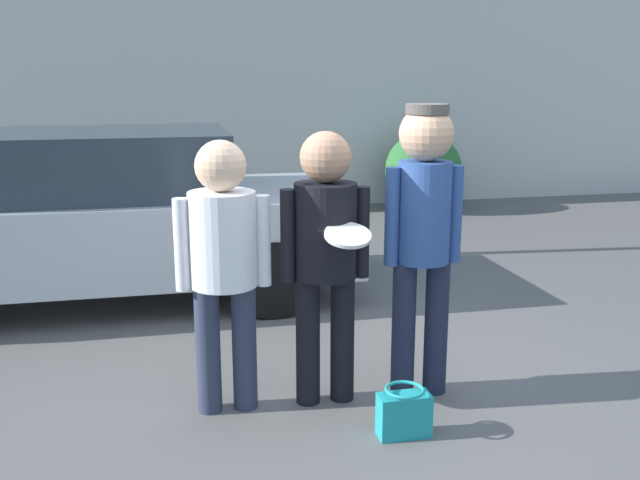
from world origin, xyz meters
name	(u,v)px	position (x,y,z in m)	size (l,w,h in m)	color
ground_plane	(351,403)	(0.00, 0.00, 0.00)	(56.00, 56.00, 0.00)	#5B5956
storefront_building	(235,78)	(0.00, 6.78, 1.95)	(24.00, 0.22, 3.83)	silver
person_left	(223,253)	(-0.76, 0.09, 1.00)	(0.57, 0.40, 1.66)	#2D3347
person_middle_with_frisbee	(326,244)	(-0.15, 0.07, 1.02)	(0.55, 0.59, 1.70)	black
person_right	(423,223)	(0.46, 0.05, 1.13)	(0.50, 0.33, 1.85)	#1E2338
parked_car_near	(111,216)	(-1.57, 2.55, 0.77)	(4.27, 1.85, 1.53)	#B7BABF
shrub	(423,171)	(2.70, 6.01, 0.58)	(1.17, 1.17, 1.17)	#2D6B33
handbag	(404,413)	(0.19, -0.46, 0.14)	(0.30, 0.23, 0.29)	teal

